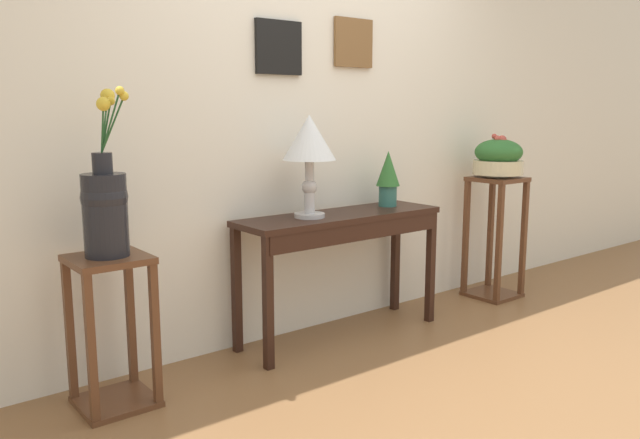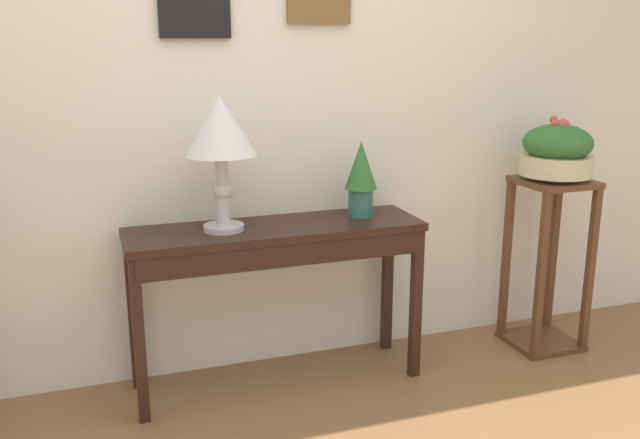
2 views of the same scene
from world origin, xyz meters
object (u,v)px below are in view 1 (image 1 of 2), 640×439
at_px(flower_vase_tall_left, 105,204).
at_px(pedestal_stand_right, 494,238).
at_px(potted_plant_on_console, 388,176).
at_px(table_lamp, 309,143).
at_px(planter_bowl_wide_right, 498,158).
at_px(console_table, 343,232).
at_px(pedestal_stand_left, 112,332).

distance_m(flower_vase_tall_left, pedestal_stand_right, 2.87).
bearing_deg(potted_plant_on_console, pedestal_stand_right, -5.63).
relative_size(table_lamp, pedestal_stand_right, 0.65).
height_order(potted_plant_on_console, planter_bowl_wide_right, planter_bowl_wide_right).
xyz_separation_m(console_table, planter_bowl_wide_right, (1.42, -0.04, 0.38)).
bearing_deg(potted_plant_on_console, planter_bowl_wide_right, -5.63).
height_order(table_lamp, planter_bowl_wide_right, table_lamp).
bearing_deg(pedestal_stand_right, flower_vase_tall_left, 179.93).
xyz_separation_m(console_table, pedestal_stand_right, (1.42, -0.04, -0.21)).
distance_m(potted_plant_on_console, pedestal_stand_left, 1.93).
height_order(pedestal_stand_left, pedestal_stand_right, pedestal_stand_right).
height_order(flower_vase_tall_left, pedestal_stand_right, flower_vase_tall_left).
distance_m(table_lamp, pedestal_stand_right, 1.80).
distance_m(console_table, flower_vase_tall_left, 1.45).
xyz_separation_m(pedestal_stand_left, pedestal_stand_right, (2.83, -0.00, 0.09)).
xyz_separation_m(table_lamp, flower_vase_tall_left, (-1.18, -0.06, -0.23)).
distance_m(table_lamp, planter_bowl_wide_right, 1.65).
distance_m(potted_plant_on_console, planter_bowl_wide_right, 1.00).
bearing_deg(pedestal_stand_left, potted_plant_on_console, 2.95).
bearing_deg(table_lamp, potted_plant_on_console, 3.05).
relative_size(pedestal_stand_left, pedestal_stand_right, 0.81).
xyz_separation_m(potted_plant_on_console, pedestal_stand_right, (1.00, -0.10, -0.51)).
relative_size(console_table, potted_plant_on_console, 3.75).
xyz_separation_m(console_table, flower_vase_tall_left, (-1.41, -0.04, 0.30)).
relative_size(console_table, pedestal_stand_right, 1.49).
bearing_deg(planter_bowl_wide_right, console_table, 178.39).
bearing_deg(planter_bowl_wide_right, flower_vase_tall_left, 179.93).
bearing_deg(pedestal_stand_left, console_table, 1.47).
distance_m(table_lamp, pedestal_stand_left, 1.44).
xyz_separation_m(potted_plant_on_console, planter_bowl_wide_right, (1.00, -0.10, 0.07)).
xyz_separation_m(table_lamp, potted_plant_on_console, (0.65, 0.03, -0.23)).
bearing_deg(flower_vase_tall_left, console_table, 1.47).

